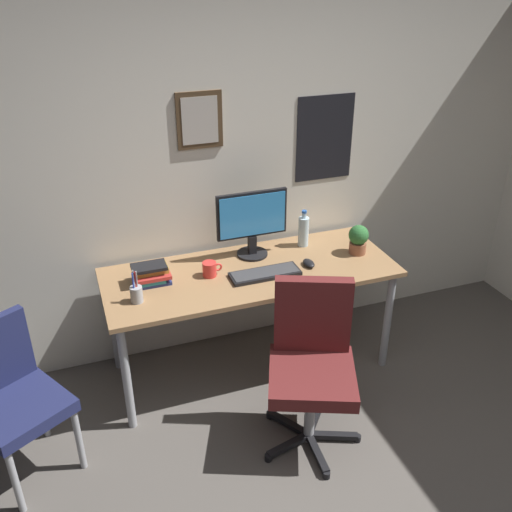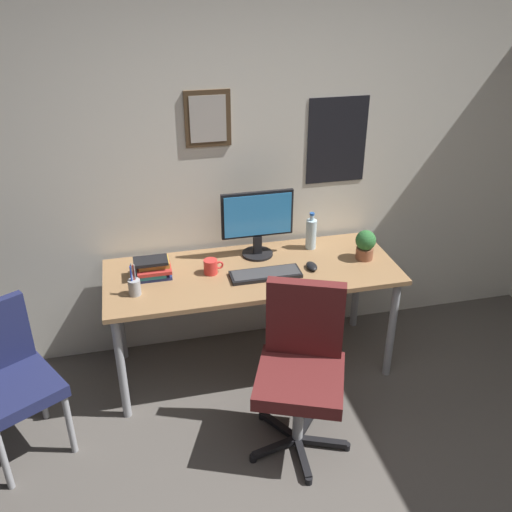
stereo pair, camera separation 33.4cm
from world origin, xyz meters
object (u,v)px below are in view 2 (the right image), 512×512
object	(u,v)px
computer_mouse	(312,266)
pen_cup	(134,286)
office_chair	(302,361)
monitor	(257,221)
coffee_mug_near	(211,267)
side_chair	(7,374)
book_stack_left	(153,268)
keyboard	(266,274)
potted_plant	(365,244)
water_bottle	(311,233)

from	to	relation	value
computer_mouse	pen_cup	bearing A→B (deg)	-177.16
pen_cup	office_chair	bearing A→B (deg)	-33.15
monitor	computer_mouse	distance (m)	0.44
office_chair	pen_cup	bearing A→B (deg)	146.85
coffee_mug_near	office_chair	bearing A→B (deg)	-61.64
office_chair	computer_mouse	bearing A→B (deg)	67.94
office_chair	pen_cup	size ratio (longest dim) A/B	4.75
office_chair	side_chair	xyz separation A→B (m)	(-1.54, 0.29, -0.03)
side_chair	pen_cup	world-z (taller)	pen_cup
coffee_mug_near	book_stack_left	world-z (taller)	book_stack_left
coffee_mug_near	keyboard	bearing A→B (deg)	-19.29
office_chair	pen_cup	xyz separation A→B (m)	(-0.84, 0.55, 0.27)
side_chair	keyboard	size ratio (longest dim) A/B	2.03
potted_plant	side_chair	bearing A→B (deg)	-170.34
coffee_mug_near	book_stack_left	size ratio (longest dim) A/B	0.56
computer_mouse	water_bottle	world-z (taller)	water_bottle
water_bottle	keyboard	bearing A→B (deg)	-142.31
office_chair	water_bottle	bearing A→B (deg)	69.59
coffee_mug_near	pen_cup	distance (m)	0.49
office_chair	side_chair	world-z (taller)	office_chair
monitor	coffee_mug_near	world-z (taller)	monitor
keyboard	potted_plant	bearing A→B (deg)	6.28
office_chair	pen_cup	world-z (taller)	office_chair
potted_plant	book_stack_left	size ratio (longest dim) A/B	0.89
office_chair	potted_plant	bearing A→B (deg)	46.79
computer_mouse	potted_plant	distance (m)	0.38
monitor	water_bottle	xyz separation A→B (m)	(0.37, 0.01, -0.13)
water_bottle	potted_plant	size ratio (longest dim) A/B	1.29
computer_mouse	coffee_mug_near	bearing A→B (deg)	171.75
keyboard	monitor	bearing A→B (deg)	86.76
keyboard	coffee_mug_near	size ratio (longest dim) A/B	3.51
office_chair	water_bottle	distance (m)	0.99
keyboard	coffee_mug_near	distance (m)	0.34
computer_mouse	side_chair	bearing A→B (deg)	-170.02
office_chair	computer_mouse	world-z (taller)	office_chair
book_stack_left	water_bottle	bearing A→B (deg)	7.58
office_chair	side_chair	size ratio (longest dim) A/B	1.09
potted_plant	book_stack_left	bearing A→B (deg)	176.46
monitor	coffee_mug_near	distance (m)	0.42
water_bottle	coffee_mug_near	distance (m)	0.72
pen_cup	keyboard	bearing A→B (deg)	2.38
side_chair	potted_plant	xyz separation A→B (m)	(2.15, 0.37, 0.34)
water_bottle	potted_plant	xyz separation A→B (m)	(0.29, -0.22, -0.00)
potted_plant	pen_cup	world-z (taller)	pen_cup
potted_plant	coffee_mug_near	bearing A→B (deg)	177.87
office_chair	side_chair	distance (m)	1.57
side_chair	keyboard	bearing A→B (deg)	11.16
computer_mouse	book_stack_left	size ratio (longest dim) A/B	0.50
book_stack_left	keyboard	bearing A→B (deg)	-13.26
side_chair	coffee_mug_near	xyz separation A→B (m)	(1.17, 0.40, 0.28)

